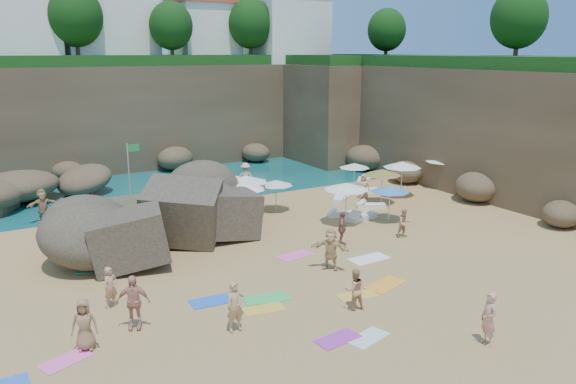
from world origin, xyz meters
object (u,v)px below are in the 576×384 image
flag_pole (131,166)px  person_stand_2 (246,176)px  rock_outcrop (149,245)px  person_stand_3 (342,229)px  lounger_0 (342,199)px  person_stand_1 (354,289)px  parasol_0 (230,178)px  person_stand_0 (111,288)px  parasol_2 (276,183)px  person_stand_4 (364,186)px  parasol_1 (354,166)px  person_stand_5 (43,205)px  person_stand_6 (489,319)px

flag_pole → person_stand_2: 7.78m
rock_outcrop → person_stand_3: person_stand_3 is taller
lounger_0 → person_stand_2: person_stand_2 is taller
person_stand_1 → person_stand_3: 6.87m
parasol_0 → person_stand_1: (-1.41, -13.73, -1.29)m
person_stand_0 → person_stand_3: person_stand_3 is taller
parasol_2 → person_stand_1: (-3.78, -12.61, -0.94)m
person_stand_2 → person_stand_4: bearing=159.0°
parasol_2 → person_stand_4: size_ratio=1.25×
parasol_1 → person_stand_5: parasol_1 is taller
rock_outcrop → person_stand_1: (4.38, -10.54, 0.77)m
person_stand_0 → lounger_0: bearing=-0.7°
lounger_0 → person_stand_0: bearing=173.7°
person_stand_3 → person_stand_4: bearing=-3.4°
parasol_0 → parasol_2: 2.65m
parasol_1 → person_stand_6: size_ratio=1.13×
flag_pole → person_stand_0: size_ratio=2.42×
person_stand_1 → person_stand_4: bearing=-119.1°
rock_outcrop → person_stand_2: 11.86m
rock_outcrop → lounger_0: bearing=9.0°
person_stand_1 → person_stand_3: size_ratio=0.91×
parasol_1 → person_stand_4: (-0.64, -1.86, -0.95)m
person_stand_0 → person_stand_3: size_ratio=0.93×
rock_outcrop → lounger_0: 13.06m
parasol_2 → person_stand_6: (-1.64, -16.79, -0.82)m
flag_pole → person_stand_0: bearing=-108.2°
rock_outcrop → person_stand_1: bearing=-67.5°
rock_outcrop → person_stand_3: 9.34m
person_stand_3 → rock_outcrop: bearing=100.3°
parasol_1 → person_stand_2: parasol_1 is taller
lounger_0 → person_stand_4: bearing=-40.8°
parasol_0 → person_stand_0: 12.91m
parasol_1 → person_stand_2: bearing=146.4°
lounger_0 → person_stand_3: (-4.88, -6.76, 0.72)m
parasol_0 → person_stand_3: bearing=-74.2°
parasol_1 → lounger_0: (-2.12, -1.66, -1.61)m
person_stand_0 → person_stand_2: 18.33m
parasol_2 → person_stand_1: 13.20m
parasol_2 → person_stand_3: 6.83m
person_stand_4 → person_stand_3: bearing=-80.7°
rock_outcrop → flag_pole: bearing=80.2°
person_stand_2 → person_stand_5: (-12.79, -1.01, -0.00)m
lounger_0 → person_stand_1: person_stand_1 is taller
flag_pole → parasol_2: flag_pole is taller
parasol_0 → person_stand_2: (3.17, 4.54, -1.14)m
person_stand_3 → person_stand_5: 16.45m
person_stand_6 → person_stand_2: bearing=-169.2°
person_stand_3 → person_stand_5: (-11.85, 11.42, 0.07)m
parasol_1 → person_stand_3: (-7.00, -8.41, -0.89)m
person_stand_5 → person_stand_6: (10.34, -21.43, -0.03)m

